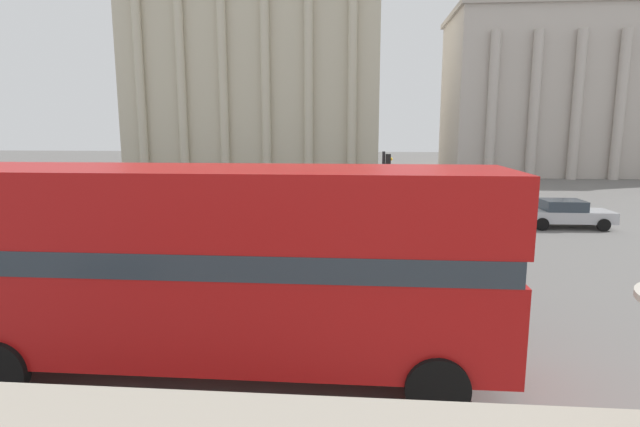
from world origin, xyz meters
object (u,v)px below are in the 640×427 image
(double_decker_bus, at_px, (226,262))
(traffic_light_mid, at_px, (385,185))
(pedestrian_red, at_px, (242,247))
(pedestrian_white, at_px, (485,188))
(plaza_building_left, at_px, (258,67))
(plaza_building_right, at_px, (590,94))
(traffic_light_near, at_px, (477,240))
(car_silver, at_px, (565,213))
(pedestrian_grey, at_px, (220,212))

(double_decker_bus, relative_size, traffic_light_mid, 2.71)
(pedestrian_red, bearing_deg, pedestrian_white, -133.80)
(plaza_building_left, distance_m, pedestrian_white, 33.39)
(double_decker_bus, xyz_separation_m, plaza_building_left, (-9.25, 48.84, 9.35))
(double_decker_bus, height_order, pedestrian_white, double_decker_bus)
(double_decker_bus, distance_m, pedestrian_white, 26.63)
(pedestrian_white, bearing_deg, traffic_light_mid, 139.95)
(double_decker_bus, bearing_deg, pedestrian_white, 70.38)
(traffic_light_mid, bearing_deg, pedestrian_red, -137.47)
(double_decker_bus, relative_size, plaza_building_left, 0.38)
(traffic_light_mid, relative_size, pedestrian_white, 2.43)
(plaza_building_right, height_order, traffic_light_near, plaza_building_right)
(plaza_building_left, distance_m, traffic_light_mid, 40.82)
(traffic_light_mid, height_order, car_silver, traffic_light_mid)
(double_decker_bus, height_order, traffic_light_mid, double_decker_bus)
(plaza_building_left, xyz_separation_m, car_silver, (21.76, -32.97, -10.94))
(traffic_light_mid, distance_m, pedestrian_white, 15.11)
(plaza_building_left, bearing_deg, pedestrian_red, -79.36)
(pedestrian_red, xyz_separation_m, pedestrian_white, (12.07, 17.63, -0.03))
(plaza_building_right, height_order, car_silver, plaza_building_right)
(plaza_building_right, xyz_separation_m, pedestrian_white, (-15.48, -21.86, -7.36))
(traffic_light_mid, bearing_deg, pedestrian_white, 61.30)
(car_silver, relative_size, pedestrian_white, 2.63)
(traffic_light_mid, bearing_deg, double_decker_bus, -107.49)
(pedestrian_white, bearing_deg, plaza_building_right, -46.66)
(plaza_building_right, bearing_deg, car_silver, -114.32)
(plaza_building_left, relative_size, pedestrian_red, 16.82)
(double_decker_bus, bearing_deg, car_silver, 55.92)
(pedestrian_white, bearing_deg, traffic_light_near, 154.49)
(pedestrian_grey, bearing_deg, car_silver, 71.55)
(traffic_light_near, relative_size, pedestrian_red, 1.96)
(traffic_light_near, distance_m, pedestrian_red, 7.74)
(traffic_light_near, relative_size, traffic_light_mid, 0.83)
(traffic_light_near, xyz_separation_m, pedestrian_grey, (-9.14, 9.74, -1.07))
(traffic_light_mid, xyz_separation_m, pedestrian_red, (-4.85, -4.45, -1.59))
(plaza_building_left, height_order, pedestrian_white, plaza_building_left)
(plaza_building_left, bearing_deg, traffic_light_near, -72.35)
(traffic_light_near, bearing_deg, pedestrian_white, 75.83)
(double_decker_bus, bearing_deg, plaza_building_right, 64.60)
(plaza_building_right, relative_size, traffic_light_near, 9.08)
(traffic_light_mid, xyz_separation_m, pedestrian_white, (7.22, 13.18, -1.62))
(plaza_building_left, xyz_separation_m, plaza_building_right, (35.47, -2.64, -3.36))
(traffic_light_near, relative_size, pedestrian_white, 2.02)
(double_decker_bus, distance_m, traffic_light_mid, 11.70)
(plaza_building_right, bearing_deg, traffic_light_mid, -122.93)
(traffic_light_mid, distance_m, pedestrian_grey, 7.62)
(plaza_building_left, relative_size, plaza_building_right, 0.94)
(car_silver, height_order, pedestrian_red, pedestrian_red)
(car_silver, xyz_separation_m, pedestrian_red, (-13.85, -9.17, 0.24))
(traffic_light_mid, bearing_deg, plaza_building_left, 108.72)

